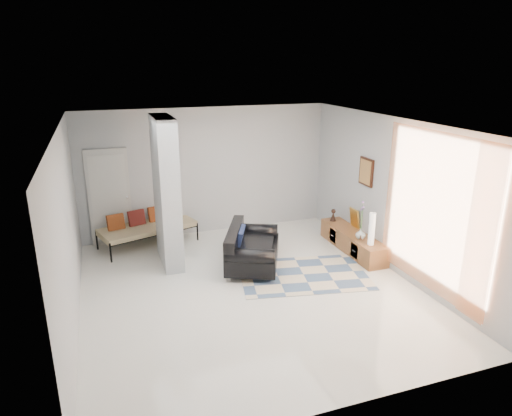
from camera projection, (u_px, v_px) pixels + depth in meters
name	position (u px, v px, depth m)	size (l,w,h in m)	color
floor	(250.00, 289.00, 7.81)	(6.00, 6.00, 0.00)	silver
ceiling	(249.00, 125.00, 6.95)	(6.00, 6.00, 0.00)	white
wall_back	(207.00, 171.00, 10.07)	(6.00, 6.00, 0.00)	#ACAEB0
wall_front	(342.00, 299.00, 4.68)	(6.00, 6.00, 0.00)	#ACAEB0
wall_left	(68.00, 232.00, 6.52)	(6.00, 6.00, 0.00)	#ACAEB0
wall_right	(394.00, 196.00, 8.24)	(6.00, 6.00, 0.00)	#ACAEB0
partition_column	(166.00, 192.00, 8.47)	(0.35, 1.20, 2.80)	#A7ABAE
hallway_door	(109.00, 197.00, 9.50)	(0.85, 0.06, 2.04)	beige
curtain	(434.00, 213.00, 7.16)	(2.55, 2.55, 0.00)	#F68340
wall_art	(366.00, 172.00, 8.96)	(0.04, 0.45, 0.55)	#34180E
media_console	(352.00, 241.00, 9.34)	(0.45, 1.97, 0.80)	brown
loveseat	(250.00, 249.00, 8.59)	(1.44, 1.77, 0.76)	silver
daybed	(146.00, 226.00, 9.58)	(2.11, 1.38, 0.77)	black
area_rug	(303.00, 275.00, 8.33)	(2.29, 1.53, 0.01)	beige
cylinder_lamp	(372.00, 229.00, 8.58)	(0.11, 0.11, 0.63)	silver
bronze_figurine	(333.00, 215.00, 9.92)	(0.13, 0.13, 0.26)	#301D15
vase	(361.00, 234.00, 8.92)	(0.20, 0.20, 0.21)	silver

